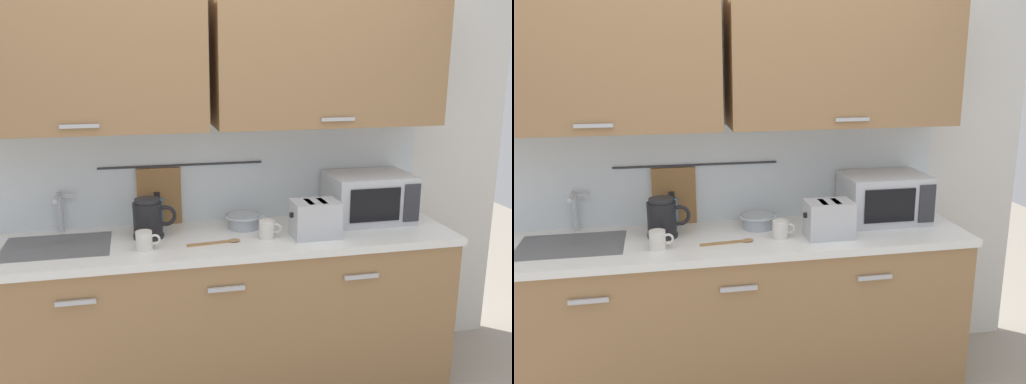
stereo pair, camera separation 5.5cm
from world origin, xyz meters
TOP-DOWN VIEW (x-y plane):
  - counter_unit at (-0.01, 0.30)m, footprint 2.53×0.64m
  - back_wall_assembly at (-0.00, 0.53)m, footprint 3.70×0.41m
  - sink_faucet at (-0.79, 0.53)m, footprint 0.09×0.17m
  - microwave at (0.89, 0.41)m, footprint 0.46×0.35m
  - electric_kettle at (-0.34, 0.36)m, footprint 0.23×0.16m
  - dish_soap_bottle at (-0.29, 0.53)m, footprint 0.06×0.06m
  - mug_near_sink at (-0.37, 0.17)m, footprint 0.12×0.08m
  - mixing_bowl at (0.17, 0.41)m, footprint 0.21×0.21m
  - toaster at (0.50, 0.19)m, footprint 0.26×0.17m
  - mug_by_kettle at (0.25, 0.22)m, footprint 0.12×0.08m
  - wooden_spoon at (0.01, 0.19)m, footprint 0.28×0.06m

SIDE VIEW (x-z plane):
  - counter_unit at x=-0.01m, z-range 0.01..0.91m
  - wooden_spoon at x=0.01m, z-range 0.90..0.91m
  - mixing_bowl at x=0.17m, z-range 0.91..0.98m
  - mug_near_sink at x=-0.37m, z-range 0.90..1.00m
  - mug_by_kettle at x=0.25m, z-range 0.90..1.00m
  - dish_soap_bottle at x=-0.29m, z-range 0.89..1.08m
  - toaster at x=0.50m, z-range 0.90..1.09m
  - electric_kettle at x=-0.34m, z-range 0.90..1.11m
  - microwave at x=0.89m, z-range 0.90..1.17m
  - sink_faucet at x=-0.79m, z-range 0.93..1.15m
  - back_wall_assembly at x=0.00m, z-range 0.27..2.77m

